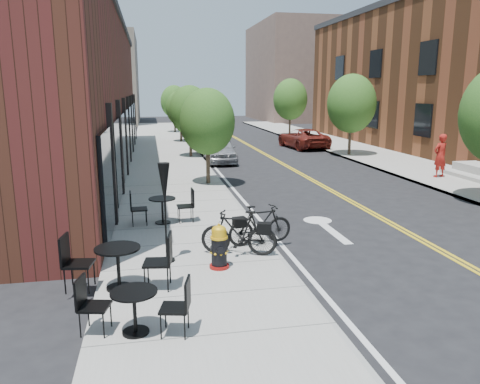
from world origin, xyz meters
TOP-DOWN VIEW (x-y plane):
  - ground at (0.00, 0.00)m, footprint 120.00×120.00m
  - sidewalk_near at (-2.00, 10.00)m, footprint 4.00×70.00m
  - sidewalk_far at (10.00, 10.00)m, footprint 4.00×70.00m
  - building_near at (-6.50, 14.00)m, footprint 5.00×28.00m
  - bg_building_left at (-8.00, 48.00)m, footprint 8.00×14.00m
  - bg_building_right at (16.00, 50.00)m, footprint 10.00×16.00m
  - tree_near_a at (-0.60, 9.00)m, footprint 2.20×2.20m
  - tree_near_b at (-0.60, 17.00)m, footprint 2.30×2.30m
  - tree_near_c at (-0.60, 25.00)m, footprint 2.10×2.10m
  - tree_near_d at (-0.60, 33.00)m, footprint 2.40×2.40m
  - tree_far_b at (8.60, 16.00)m, footprint 2.80×2.80m
  - tree_far_c at (8.60, 28.00)m, footprint 2.80×2.80m
  - fire_hydrant at (-1.52, -0.24)m, footprint 0.47×0.47m
  - bicycle_left at (-0.96, 0.48)m, footprint 1.83×1.03m
  - bicycle_right at (-0.30, 1.12)m, footprint 1.72×0.77m
  - bistro_set_a at (-3.21, -2.71)m, footprint 1.73×0.88m
  - bistro_set_b at (-3.56, -0.94)m, footprint 2.03×0.98m
  - bistro_set_c at (-2.60, 3.46)m, footprint 1.78×0.81m
  - patio_umbrella at (-2.61, 0.38)m, footprint 0.36×0.36m
  - parked_car_a at (0.80, 15.25)m, footprint 1.74×4.04m
  - parked_car_b at (0.80, 19.15)m, footprint 1.98×4.57m
  - parked_car_c at (0.93, 26.22)m, footprint 2.86×5.74m
  - parked_car_far at (7.21, 20.37)m, footprint 2.63×4.91m
  - pedestrian at (9.44, 8.46)m, footprint 0.77×0.60m

SIDE VIEW (x-z plane):
  - ground at x=0.00m, z-range 0.00..0.00m
  - sidewalk_near at x=-2.00m, z-range 0.00..0.12m
  - sidewalk_far at x=10.00m, z-range 0.00..0.12m
  - bistro_set_a at x=-3.21m, z-range 0.12..1.03m
  - fire_hydrant at x=-1.52m, z-range 0.09..1.07m
  - bistro_set_c at x=-2.60m, z-range 0.12..1.07m
  - bicycle_right at x=-0.30m, z-range 0.12..1.12m
  - bicycle_left at x=-0.96m, z-range 0.12..1.18m
  - parked_car_far at x=7.21m, z-range 0.00..1.31m
  - bistro_set_b at x=-3.56m, z-range 0.12..1.20m
  - parked_car_a at x=0.80m, z-range 0.00..1.36m
  - parked_car_b at x=0.80m, z-range 0.00..1.46m
  - parked_car_c at x=0.93m, z-range 0.00..1.60m
  - pedestrian at x=9.44m, z-range 0.12..1.99m
  - patio_umbrella at x=-2.61m, z-range 0.60..2.81m
  - tree_near_c at x=-0.60m, z-range 0.69..4.37m
  - tree_near_a at x=-0.60m, z-range 0.70..4.51m
  - tree_near_b at x=-0.60m, z-range 0.72..4.70m
  - tree_near_d at x=-0.60m, z-range 0.73..4.85m
  - tree_far_b at x=8.60m, z-range 0.75..5.37m
  - tree_far_c at x=8.60m, z-range 0.75..5.37m
  - building_near at x=-6.50m, z-range 0.00..7.00m
  - bg_building_left at x=-8.00m, z-range 0.00..10.00m
  - bg_building_right at x=16.00m, z-range 0.00..12.00m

